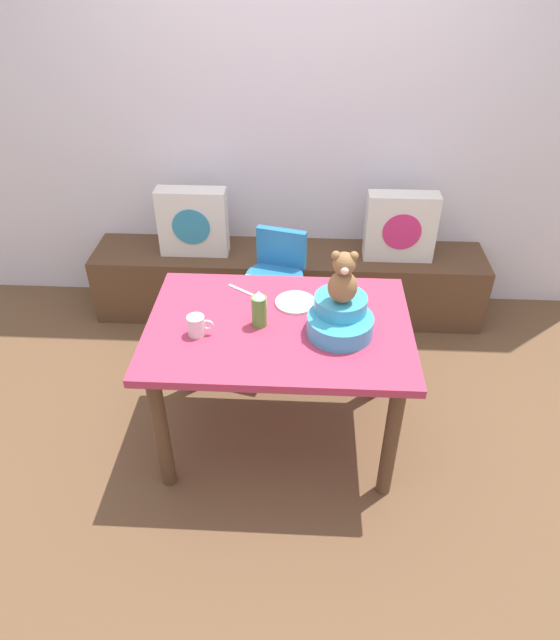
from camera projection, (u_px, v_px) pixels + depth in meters
name	position (u px, v px, depth m)	size (l,w,h in m)	color
ground_plane	(279.00, 434.00, 3.05)	(8.00, 8.00, 0.00)	brown
back_wall	(291.00, 111.00, 3.46)	(4.40, 0.10, 2.60)	silver
window_bench	(288.00, 282.00, 3.87)	(2.60, 0.44, 0.46)	brown
pillow_floral_left	(193.00, 222.00, 3.61)	(0.44, 0.15, 0.44)	white
pillow_floral_right	(400.00, 227.00, 3.56)	(0.44, 0.15, 0.44)	white
dining_table	(279.00, 343.00, 2.68)	(1.23, 0.85, 0.74)	#B73351
highchair	(275.00, 280.00, 3.34)	(0.40, 0.51, 0.79)	#2672B2
infant_seat_teal	(340.00, 318.00, 2.53)	(0.30, 0.33, 0.16)	#39A0C8
teddy_bear	(343.00, 279.00, 2.41)	(0.13, 0.12, 0.25)	olive
ketchup_bottle	(259.00, 309.00, 2.56)	(0.07, 0.07, 0.18)	#4C8C33
coffee_mug	(197.00, 326.00, 2.52)	(0.12, 0.08, 0.09)	silver
dinner_plate_near	(296.00, 302.00, 2.75)	(0.20, 0.20, 0.01)	white
table_fork	(242.00, 290.00, 2.84)	(0.02, 0.17, 0.01)	silver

